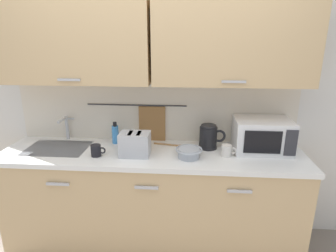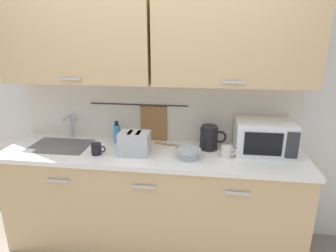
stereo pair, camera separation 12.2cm
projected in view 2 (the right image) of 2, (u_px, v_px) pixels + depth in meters
counter_unit at (151, 198)px, 2.52m from camera, size 2.53×0.64×0.90m
back_wall_assembly at (155, 73)px, 2.42m from camera, size 3.70×0.41×2.50m
sink_faucet at (69, 123)px, 2.66m from camera, size 0.09×0.17×0.22m
microwave at (264, 137)px, 2.33m from camera, size 0.46×0.35×0.27m
electric_kettle at (209, 138)px, 2.42m from camera, size 0.23×0.16×0.21m
dish_soap_bottle at (117, 133)px, 2.58m from camera, size 0.06×0.06×0.20m
mug_near_sink at (97, 149)px, 2.31m from camera, size 0.12×0.08×0.09m
mixing_bowl at (188, 153)px, 2.25m from camera, size 0.21×0.21×0.08m
toaster at (135, 143)px, 2.30m from camera, size 0.26×0.17×0.19m
mug_by_kettle at (227, 152)px, 2.26m from camera, size 0.12×0.08×0.09m
wooden_spoon at (173, 145)px, 2.51m from camera, size 0.28×0.08×0.01m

